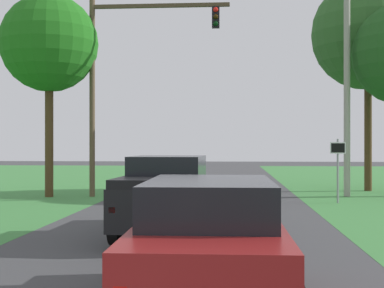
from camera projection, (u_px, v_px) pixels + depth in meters
ground_plane at (184, 235)px, 14.05m from camera, size 120.00×120.00×0.00m
red_suv_near at (209, 241)px, 7.74m from camera, size 2.26×4.51×1.79m
pickup_truck_lead at (169, 195)px, 14.11m from camera, size 2.36×5.54×2.00m
traffic_light at (123, 66)px, 24.30m from camera, size 6.14×0.40×8.92m
keep_moving_sign at (338, 162)px, 21.66m from camera, size 0.60×0.09×2.50m
utility_pole_right at (347, 86)px, 24.45m from camera, size 0.28×0.28×9.69m
extra_tree_1 at (368, 34)px, 27.39m from camera, size 5.52×5.52×10.51m
extra_tree_2 at (49, 44)px, 24.26m from camera, size 4.24×4.24×8.83m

